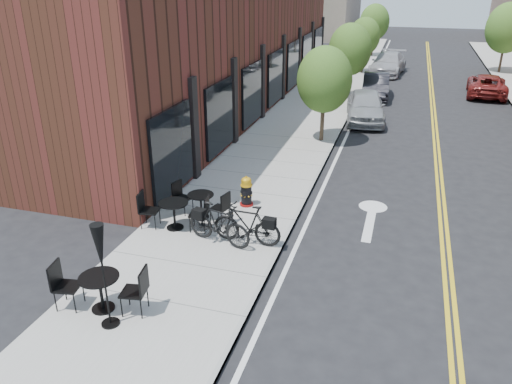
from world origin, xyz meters
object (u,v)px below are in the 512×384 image
(bicycle_left, at_px, (247,224))
(parked_car_a, at_px, (366,106))
(bistro_set_b, at_px, (174,211))
(bistro_set_c, at_px, (201,202))
(fire_hydrant, at_px, (246,191))
(parked_car_c, at_px, (388,64))
(parked_car_far, at_px, (487,85))
(parked_car_b, at_px, (376,86))
(patio_umbrella, at_px, (101,255))
(bistro_set_a, at_px, (100,288))
(bicycle_right, at_px, (219,224))

(bicycle_left, bearing_deg, parked_car_a, 174.38)
(bistro_set_b, distance_m, bistro_set_c, 0.92)
(fire_hydrant, bearing_deg, parked_car_c, 85.61)
(bistro_set_b, xyz_separation_m, parked_car_a, (3.84, 12.74, 0.11))
(parked_car_c, height_order, parked_car_far, parked_car_c)
(bicycle_left, height_order, bistro_set_c, bicycle_left)
(bicycle_left, height_order, parked_car_far, parked_car_far)
(parked_car_b, bearing_deg, patio_umbrella, -102.30)
(patio_umbrella, bearing_deg, parked_car_c, 83.01)
(parked_car_b, bearing_deg, parked_car_far, 17.32)
(fire_hydrant, bearing_deg, patio_umbrella, -96.00)
(fire_hydrant, xyz_separation_m, bistro_set_c, (-0.97, -1.16, 0.03))
(fire_hydrant, height_order, bistro_set_a, bistro_set_a)
(bistro_set_a, xyz_separation_m, patio_umbrella, (0.41, -0.39, 1.08))
(bistro_set_b, xyz_separation_m, bistro_set_c, (0.44, 0.81, -0.03))
(parked_car_a, xyz_separation_m, parked_car_c, (0.31, 12.67, -0.00))
(bicycle_right, bearing_deg, bistro_set_b, 87.16)
(fire_hydrant, xyz_separation_m, patio_umbrella, (-0.88, -6.05, 1.15))
(bistro_set_c, bearing_deg, bistro_set_b, -104.15)
(bistro_set_b, bearing_deg, parked_car_b, 68.97)
(bistro_set_a, distance_m, parked_car_b, 21.92)
(bicycle_right, bearing_deg, patio_umbrella, 179.40)
(bicycle_right, relative_size, bistro_set_a, 0.95)
(bicycle_right, xyz_separation_m, parked_car_b, (2.47, 18.32, -0.01))
(bicycle_left, height_order, parked_car_b, parked_car_b)
(bicycle_left, bearing_deg, parked_car_c, 177.41)
(bicycle_left, bearing_deg, bistro_set_c, -119.37)
(bistro_set_b, distance_m, parked_car_far, 22.52)
(bistro_set_a, bearing_deg, bistro_set_b, 82.32)
(bicycle_right, relative_size, bistro_set_c, 1.04)
(bistro_set_a, relative_size, parked_car_far, 0.44)
(parked_car_c, bearing_deg, fire_hydrant, -90.52)
(bistro_set_a, xyz_separation_m, parked_car_b, (3.80, 21.59, 0.03))
(bicycle_right, height_order, parked_car_a, parked_car_a)
(bicycle_left, bearing_deg, bistro_set_b, -93.82)
(patio_umbrella, relative_size, parked_car_b, 0.55)
(bistro_set_c, distance_m, parked_car_c, 24.88)
(parked_car_a, bearing_deg, bicycle_left, -104.88)
(fire_hydrant, xyz_separation_m, bistro_set_a, (-1.29, -5.66, 0.08))
(bicycle_left, xyz_separation_m, parked_car_b, (1.79, 18.10, 0.00))
(bistro_set_b, height_order, patio_umbrella, patio_umbrella)
(bicycle_left, xyz_separation_m, parked_car_a, (1.72, 12.95, 0.07))
(patio_umbrella, bearing_deg, bicycle_right, 75.92)
(bicycle_right, height_order, patio_umbrella, patio_umbrella)
(fire_hydrant, relative_size, parked_car_a, 0.22)
(bicycle_right, relative_size, parked_car_b, 0.45)
(bistro_set_c, relative_size, parked_car_b, 0.44)
(parked_car_a, bearing_deg, bistro_set_b, -114.12)
(bicycle_right, xyz_separation_m, parked_car_far, (8.51, 20.62, -0.05))
(bistro_set_a, relative_size, parked_car_a, 0.45)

